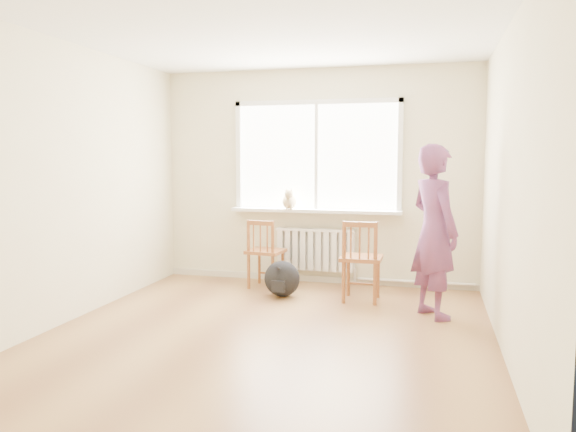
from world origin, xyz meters
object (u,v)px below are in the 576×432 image
Objects in this scene: chair_left at (264,254)px; cat at (289,200)px; backpack at (282,279)px; chair_right at (361,261)px; person at (434,231)px.

cat reaches higher than chair_left.
backpack is at bearing 138.75° from chair_left.
chair_left is 1.27m from chair_right.
backpack is (-1.68, 0.41, -0.66)m from person.
chair_left reaches higher than backpack.
cat reaches higher than backpack.
chair_right is 0.94m from backpack.
person is at bearing -41.54° from cat.
person is at bearing 165.92° from chair_left.
person reaches higher than backpack.
person is (2.00, -0.76, 0.44)m from chair_left.
cat is 0.96× the size of backpack.
backpack is (-0.90, 0.00, -0.25)m from chair_right.
chair_left is 0.74m from cat.
person is 4.33× the size of cat.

